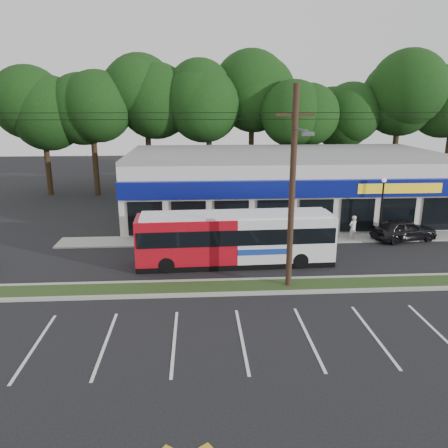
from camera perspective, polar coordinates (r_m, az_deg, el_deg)
ground at (r=21.62m, az=0.99°, el=-9.45°), size 120.00×120.00×0.00m
grass_strip at (r=22.50m, az=0.78°, el=-8.24°), size 40.00×1.60×0.12m
curb_south at (r=21.72m, az=0.96°, el=-9.12°), size 40.00×0.25×0.14m
curb_north at (r=23.27m, az=0.62°, el=-7.37°), size 40.00×0.25×0.14m
sidewalk at (r=30.65m, az=9.00°, el=-1.88°), size 32.00×2.20×0.10m
strip_mall at (r=36.72m, az=7.63°, el=5.25°), size 25.00×12.55×5.30m
utility_pole at (r=21.25m, az=8.52°, el=5.30°), size 50.00×2.77×10.00m
lamp_post at (r=31.67m, az=19.95°, el=2.84°), size 0.30×0.30×4.25m
tree_line at (r=45.87m, az=3.52°, el=14.64°), size 46.76×6.76×11.83m
metrobus at (r=25.27m, az=1.50°, el=-1.76°), size 11.44×2.76×3.06m
car_dark at (r=32.30m, az=22.44°, el=-0.68°), size 4.69×2.59×1.51m
pedestrian_a at (r=31.08m, az=16.48°, el=-0.51°), size 0.75×0.64×1.75m
pedestrian_b at (r=30.13m, az=10.86°, el=-0.46°), size 1.08×0.93×1.93m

